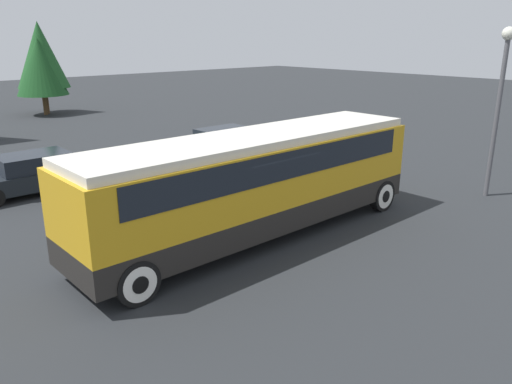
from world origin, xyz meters
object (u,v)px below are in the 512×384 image
object	(u,v)px
parked_car_near	(38,173)
parked_car_mid	(226,142)
tour_bus	(259,176)
lamp_post	(501,89)

from	to	relation	value
parked_car_near	parked_car_mid	size ratio (longest dim) A/B	1.00
tour_bus	parked_car_mid	size ratio (longest dim) A/B	2.35
tour_bus	lamp_post	bearing A→B (deg)	-17.42
parked_car_near	parked_car_mid	distance (m)	8.56
parked_car_near	parked_car_mid	bearing A→B (deg)	-2.01
tour_bus	parked_car_mid	xyz separation A→B (m)	(5.46, 8.24, -1.08)
parked_car_near	lamp_post	bearing A→B (deg)	-43.83
parked_car_mid	lamp_post	world-z (taller)	lamp_post
parked_car_mid	lamp_post	bearing A→B (deg)	-73.92
lamp_post	tour_bus	bearing A→B (deg)	162.58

